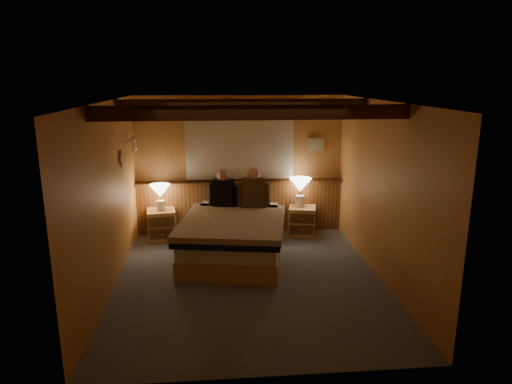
{
  "coord_description": "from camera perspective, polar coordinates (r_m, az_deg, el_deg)",
  "views": [
    {
      "loc": [
        -0.43,
        -5.75,
        2.7
      ],
      "look_at": [
        0.13,
        0.4,
        1.14
      ],
      "focal_mm": 32.0,
      "sensor_mm": 36.0,
      "label": 1
    }
  ],
  "objects": [
    {
      "name": "coat_rail",
      "position": [
        7.51,
        -15.13,
        5.81
      ],
      "size": [
        0.05,
        0.55,
        0.24
      ],
      "color": "silver",
      "rests_on": "wall_left"
    },
    {
      "name": "wall_front",
      "position": [
        3.97,
        1.36,
        -7.97
      ],
      "size": [
        3.6,
        0.0,
        3.6
      ],
      "primitive_type": "plane",
      "rotation": [
        -1.57,
        0.0,
        0.0
      ],
      "color": "gold",
      "rests_on": "floor"
    },
    {
      "name": "floor",
      "position": [
        6.37,
        -0.88,
        -10.88
      ],
      "size": [
        4.2,
        4.2,
        0.0
      ],
      "primitive_type": "plane",
      "color": "#4D505B",
      "rests_on": "ground"
    },
    {
      "name": "person_right",
      "position": [
        7.37,
        -0.35,
        0.17
      ],
      "size": [
        0.54,
        0.24,
        0.66
      ],
      "rotation": [
        0.0,
        0.0,
        -0.07
      ],
      "color": "#48341D",
      "rests_on": "bed"
    },
    {
      "name": "wall_left",
      "position": [
        6.1,
        -18.04,
        -0.74
      ],
      "size": [
        0.0,
        4.2,
        4.2
      ],
      "primitive_type": "plane",
      "rotation": [
        1.57,
        0.0,
        1.57
      ],
      "color": "gold",
      "rests_on": "floor"
    },
    {
      "name": "wall_back",
      "position": [
        8.01,
        -2.05,
        3.39
      ],
      "size": [
        3.6,
        0.0,
        3.6
      ],
      "primitive_type": "plane",
      "rotation": [
        1.57,
        0.0,
        0.0
      ],
      "color": "gold",
      "rests_on": "floor"
    },
    {
      "name": "wall_right",
      "position": [
        6.35,
        15.5,
        0.01
      ],
      "size": [
        0.0,
        4.2,
        4.2
      ],
      "primitive_type": "plane",
      "rotation": [
        1.57,
        0.0,
        -1.57
      ],
      "color": "gold",
      "rests_on": "floor"
    },
    {
      "name": "ceiling",
      "position": [
        5.78,
        -0.97,
        11.23
      ],
      "size": [
        4.2,
        4.2,
        0.0
      ],
      "primitive_type": "plane",
      "rotation": [
        3.14,
        0.0,
        0.0
      ],
      "color": "gold",
      "rests_on": "wall_back"
    },
    {
      "name": "curtain_window",
      "position": [
        7.88,
        -2.04,
        5.59
      ],
      "size": [
        2.18,
        0.09,
        1.11
      ],
      "color": "#4F2913",
      "rests_on": "wall_back"
    },
    {
      "name": "person_left",
      "position": [
        7.44,
        -4.06,
        0.15
      ],
      "size": [
        0.5,
        0.29,
        0.63
      ],
      "rotation": [
        0.0,
        0.0,
        -0.26
      ],
      "color": "black",
      "rests_on": "bed"
    },
    {
      "name": "lamp_left",
      "position": [
        7.78,
        -11.92,
        -0.04
      ],
      "size": [
        0.34,
        0.34,
        0.45
      ],
      "color": "white",
      "rests_on": "nightstand_left"
    },
    {
      "name": "wainscot",
      "position": [
        8.11,
        -1.98,
        -1.66
      ],
      "size": [
        3.6,
        0.23,
        0.94
      ],
      "color": "brown",
      "rests_on": "wall_back"
    },
    {
      "name": "nightstand_left",
      "position": [
        7.96,
        -11.71,
        -3.99
      ],
      "size": [
        0.52,
        0.48,
        0.51
      ],
      "rotation": [
        0.0,
        0.0,
        0.14
      ],
      "color": "tan",
      "rests_on": "floor"
    },
    {
      "name": "nightstand_right",
      "position": [
        8.05,
        5.76,
        -3.59
      ],
      "size": [
        0.53,
        0.5,
        0.5
      ],
      "rotation": [
        0.0,
        0.0,
        -0.21
      ],
      "color": "tan",
      "rests_on": "floor"
    },
    {
      "name": "ceiling_beams",
      "position": [
        5.93,
        -1.08,
        10.43
      ],
      "size": [
        3.6,
        1.65,
        0.16
      ],
      "color": "#4F2913",
      "rests_on": "ceiling"
    },
    {
      "name": "bed",
      "position": [
        6.94,
        -2.81,
        -5.68
      ],
      "size": [
        1.77,
        2.14,
        0.65
      ],
      "rotation": [
        0.0,
        0.0,
        -0.17
      ],
      "color": "tan",
      "rests_on": "floor"
    },
    {
      "name": "duffel_bag",
      "position": [
        7.19,
        -7.67,
        -6.6
      ],
      "size": [
        0.55,
        0.38,
        0.37
      ],
      "rotation": [
        0.0,
        0.0,
        0.16
      ],
      "color": "black",
      "rests_on": "floor"
    },
    {
      "name": "framed_print",
      "position": [
        8.11,
        7.55,
        5.92
      ],
      "size": [
        0.3,
        0.04,
        0.25
      ],
      "color": "tan",
      "rests_on": "wall_back"
    },
    {
      "name": "lamp_right",
      "position": [
        7.93,
        5.55,
        0.68
      ],
      "size": [
        0.38,
        0.38,
        0.5
      ],
      "color": "white",
      "rests_on": "nightstand_right"
    }
  ]
}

